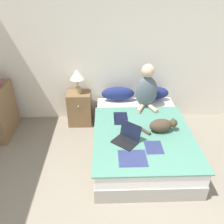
{
  "coord_description": "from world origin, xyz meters",
  "views": [
    {
      "loc": [
        -0.49,
        -0.64,
        2.44
      ],
      "look_at": [
        -0.4,
        2.17,
        0.8
      ],
      "focal_mm": 38.0,
      "sensor_mm": 36.0,
      "label": 1
    }
  ],
  "objects": [
    {
      "name": "bed",
      "position": [
        0.05,
        2.31,
        0.22
      ],
      "size": [
        1.42,
        2.03,
        0.45
      ],
      "color": "#9E998E",
      "rests_on": "ground_plane"
    },
    {
      "name": "pillow_far",
      "position": [
        0.36,
        3.2,
        0.57
      ],
      "size": [
        0.59,
        0.2,
        0.25
      ],
      "color": "navy",
      "rests_on": "bed"
    },
    {
      "name": "table_lamp",
      "position": [
        -0.96,
        3.16,
        0.93
      ],
      "size": [
        0.25,
        0.25,
        0.43
      ],
      "color": "tan",
      "rests_on": "nightstand"
    },
    {
      "name": "wall_back",
      "position": [
        0.0,
        3.4,
        1.27
      ],
      "size": [
        5.83,
        0.05,
        2.55
      ],
      "color": "silver",
      "rests_on": "ground_plane"
    },
    {
      "name": "cat_tabby",
      "position": [
        0.33,
        2.19,
        0.55
      ],
      "size": [
        0.54,
        0.23,
        0.2
      ],
      "rotation": [
        0.0,
        0.0,
        0.11
      ],
      "color": "#473828",
      "rests_on": "bed"
    },
    {
      "name": "nightstand",
      "position": [
        -0.96,
        3.15,
        0.31
      ],
      "size": [
        0.42,
        0.37,
        0.62
      ],
      "color": "brown",
      "rests_on": "ground_plane"
    },
    {
      "name": "laptop_open",
      "position": [
        -0.2,
        1.97,
        0.5
      ],
      "size": [
        0.42,
        0.42,
        0.24
      ],
      "rotation": [
        0.0,
        0.0,
        -0.7
      ],
      "color": "black",
      "rests_on": "bed"
    },
    {
      "name": "bookshelf",
      "position": [
        -2.25,
        2.85,
        0.44
      ],
      "size": [
        0.28,
        0.73,
        0.89
      ],
      "color": "brown",
      "rests_on": "ground_plane"
    },
    {
      "name": "pillow_near",
      "position": [
        -0.26,
        3.2,
        0.57
      ],
      "size": [
        0.59,
        0.2,
        0.25
      ],
      "color": "navy",
      "rests_on": "bed"
    },
    {
      "name": "person_sitting",
      "position": [
        0.21,
        2.94,
        0.78
      ],
      "size": [
        0.37,
        0.37,
        0.76
      ],
      "color": "slate",
      "rests_on": "bed"
    }
  ]
}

